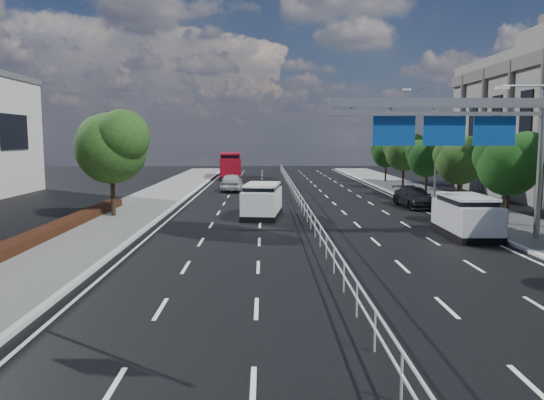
{
  "coord_description": "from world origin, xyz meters",
  "views": [
    {
      "loc": [
        -2.58,
        -15.03,
        4.96
      ],
      "look_at": [
        -2.24,
        6.85,
        2.4
      ],
      "focal_mm": 35.0,
      "sensor_mm": 36.0,
      "label": 1
    }
  ],
  "objects": [
    {
      "name": "parked_car_dark",
      "position": [
        8.3,
        22.7,
        0.71
      ],
      "size": [
        2.45,
        5.07,
        1.42
      ],
      "primitive_type": "imported",
      "rotation": [
        0.0,
        0.0,
        0.09
      ],
      "color": "black",
      "rests_on": "ground"
    },
    {
      "name": "far_tree_d",
      "position": [
        11.25,
        14.48,
        3.69
      ],
      "size": [
        3.85,
        3.59,
        5.34
      ],
      "color": "black",
      "rests_on": "ground"
    },
    {
      "name": "far_tree_h",
      "position": [
        11.24,
        44.48,
        3.42
      ],
      "size": [
        3.41,
        3.18,
        4.91
      ],
      "color": "black",
      "rests_on": "ground"
    },
    {
      "name": "far_tree_e",
      "position": [
        11.25,
        21.98,
        3.56
      ],
      "size": [
        3.63,
        3.38,
        5.13
      ],
      "color": "black",
      "rests_on": "ground"
    },
    {
      "name": "streetlight_far",
      "position": [
        10.5,
        26.0,
        5.21
      ],
      "size": [
        2.78,
        2.4,
        9.0
      ],
      "color": "gray",
      "rests_on": "ground"
    },
    {
      "name": "near_car_dark",
      "position": [
        -6.65,
        51.08,
        0.8
      ],
      "size": [
        1.84,
        4.91,
        1.6
      ],
      "primitive_type": "imported",
      "rotation": [
        0.0,
        0.0,
        3.17
      ],
      "color": "black",
      "rests_on": "ground"
    },
    {
      "name": "median_fence",
      "position": [
        0.0,
        22.5,
        0.53
      ],
      "size": [
        0.05,
        85.0,
        1.02
      ],
      "color": "silver",
      "rests_on": "ground"
    },
    {
      "name": "silver_minivan",
      "position": [
        7.71,
        11.46,
        1.02
      ],
      "size": [
        2.21,
        5.03,
        2.07
      ],
      "rotation": [
        0.0,
        0.0,
        -0.02
      ],
      "color": "black",
      "rests_on": "ground"
    },
    {
      "name": "overhead_gantry",
      "position": [
        6.74,
        10.05,
        5.61
      ],
      "size": [
        10.24,
        0.38,
        7.45
      ],
      "color": "gray",
      "rests_on": "ground"
    },
    {
      "name": "parked_car_teal",
      "position": [
        8.3,
        12.0,
        0.69
      ],
      "size": [
        2.95,
        5.24,
        1.38
      ],
      "primitive_type": "imported",
      "rotation": [
        0.0,
        0.0,
        -0.14
      ],
      "color": "teal",
      "rests_on": "ground"
    },
    {
      "name": "far_tree_f",
      "position": [
        11.24,
        29.48,
        3.49
      ],
      "size": [
        3.52,
        3.28,
        5.02
      ],
      "color": "black",
      "rests_on": "ground"
    },
    {
      "name": "kerb_near",
      "position": [
        -9.0,
        0.0,
        0.07
      ],
      "size": [
        0.25,
        140.0,
        0.15
      ],
      "primitive_type": "cube",
      "color": "silver",
      "rests_on": "ground"
    },
    {
      "name": "ground",
      "position": [
        0.0,
        0.0,
        0.0
      ],
      "size": [
        160.0,
        160.0,
        0.0
      ],
      "primitive_type": "plane",
      "color": "black",
      "rests_on": "ground"
    },
    {
      "name": "near_car_silver",
      "position": [
        -5.6,
        34.9,
        0.83
      ],
      "size": [
        1.97,
        4.9,
        1.67
      ],
      "primitive_type": "imported",
      "rotation": [
        0.0,
        0.0,
        3.14
      ],
      "color": "#AFB2B7",
      "rests_on": "ground"
    },
    {
      "name": "far_tree_g",
      "position": [
        11.25,
        36.98,
        3.75
      ],
      "size": [
        3.96,
        3.69,
        5.45
      ],
      "color": "black",
      "rests_on": "ground"
    },
    {
      "name": "white_minivan",
      "position": [
        -2.68,
        18.13,
        1.04
      ],
      "size": [
        2.69,
        5.12,
        2.13
      ],
      "rotation": [
        0.0,
        0.0,
        -0.12
      ],
      "color": "black",
      "rests_on": "ground"
    },
    {
      "name": "red_bus",
      "position": [
        -6.81,
        51.74,
        1.64
      ],
      "size": [
        3.23,
        10.68,
        3.15
      ],
      "rotation": [
        0.0,
        0.0,
        0.07
      ],
      "color": "black",
      "rests_on": "ground"
    },
    {
      "name": "near_tree_back",
      "position": [
        -11.94,
        17.97,
        4.61
      ],
      "size": [
        4.84,
        4.51,
        6.69
      ],
      "color": "black",
      "rests_on": "ground"
    }
  ]
}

